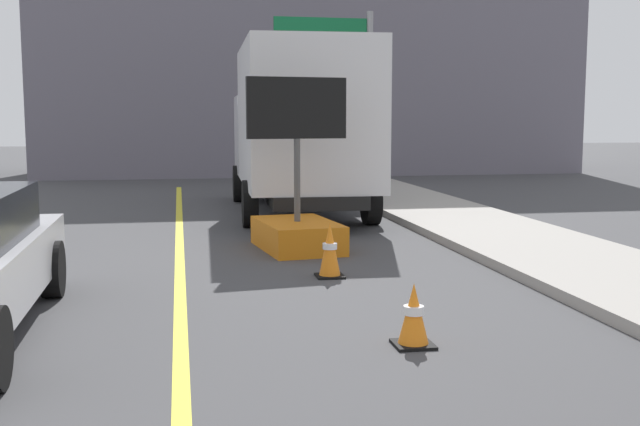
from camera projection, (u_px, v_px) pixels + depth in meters
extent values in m
cube|color=yellow|center=(181.00, 403.00, 5.64)|extent=(0.14, 36.00, 0.01)
cube|color=orange|center=(297.00, 235.00, 12.24)|extent=(1.33, 1.93, 0.45)
cylinder|color=#4C4C4C|center=(297.00, 180.00, 12.13)|extent=(0.10, 0.10, 1.30)
cube|color=black|center=(297.00, 108.00, 12.00)|extent=(1.60, 0.29, 0.95)
sphere|color=yellow|center=(329.00, 108.00, 12.21)|extent=(0.09, 0.09, 0.09)
sphere|color=yellow|center=(311.00, 108.00, 12.12)|extent=(0.09, 0.09, 0.09)
sphere|color=yellow|center=(293.00, 108.00, 12.03)|extent=(0.09, 0.09, 0.09)
sphere|color=yellow|center=(274.00, 108.00, 11.94)|extent=(0.09, 0.09, 0.09)
sphere|color=yellow|center=(263.00, 96.00, 11.86)|extent=(0.09, 0.09, 0.09)
sphere|color=yellow|center=(264.00, 120.00, 11.91)|extent=(0.09, 0.09, 0.09)
cube|color=black|center=(298.00, 186.00, 16.98)|extent=(1.94, 7.21, 0.25)
cube|color=silver|center=(285.00, 135.00, 19.37)|extent=(2.52, 2.08, 1.90)
cube|color=silver|center=(304.00, 116.00, 15.71)|extent=(2.61, 4.94, 2.84)
cylinder|color=black|center=(239.00, 184.00, 19.20)|extent=(0.31, 0.91, 0.90)
cylinder|color=black|center=(332.00, 182.00, 19.55)|extent=(0.31, 0.91, 0.90)
cylinder|color=black|center=(250.00, 204.00, 14.71)|extent=(0.31, 0.91, 0.90)
cylinder|color=black|center=(371.00, 202.00, 15.06)|extent=(0.31, 0.91, 0.90)
cylinder|color=black|center=(52.00, 269.00, 8.96)|extent=(0.23, 0.66, 0.66)
cylinder|color=gray|center=(369.00, 103.00, 21.69)|extent=(0.18, 0.18, 5.00)
cube|color=#0F6033|center=(321.00, 42.00, 21.21)|extent=(2.60, 0.12, 1.30)
cube|color=white|center=(320.00, 42.00, 21.24)|extent=(1.82, 0.05, 0.18)
cube|color=slate|center=(308.00, 29.00, 29.67)|extent=(19.81, 6.35, 10.94)
cube|color=black|center=(413.00, 344.00, 7.07)|extent=(0.36, 0.36, 0.03)
cone|color=orange|center=(414.00, 313.00, 7.03)|extent=(0.28, 0.28, 0.56)
cylinder|color=white|center=(414.00, 310.00, 7.03)|extent=(0.19, 0.19, 0.08)
cube|color=black|center=(330.00, 276.00, 10.13)|extent=(0.36, 0.36, 0.03)
cone|color=orange|center=(330.00, 249.00, 10.08)|extent=(0.28, 0.28, 0.69)
cylinder|color=white|center=(330.00, 246.00, 10.08)|extent=(0.19, 0.19, 0.08)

